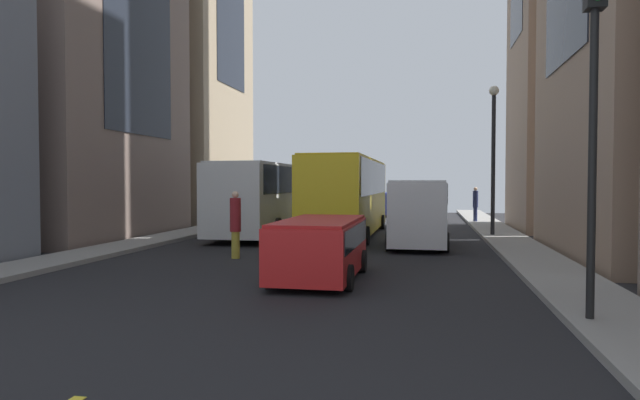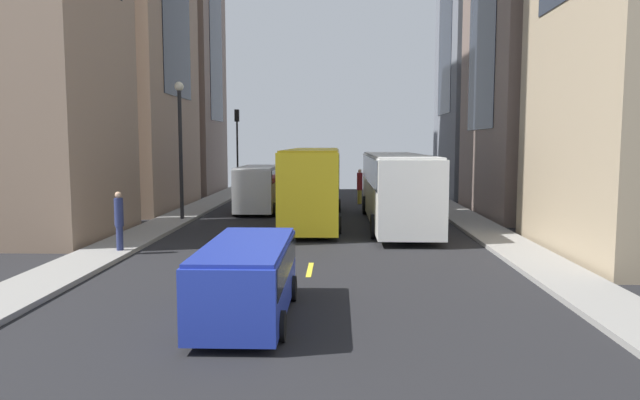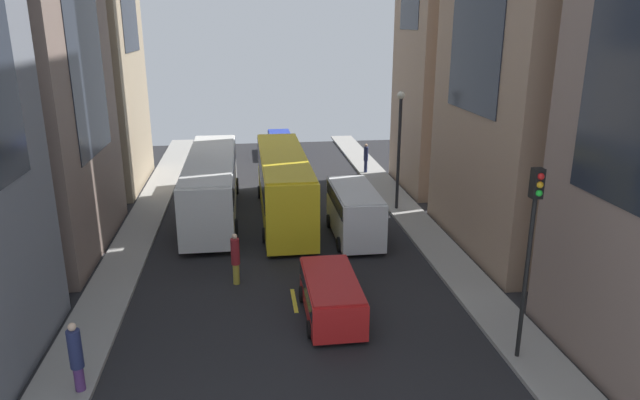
{
  "view_description": "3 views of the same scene",
  "coord_description": "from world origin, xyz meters",
  "px_view_note": "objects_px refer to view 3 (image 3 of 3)",
  "views": [
    {
      "loc": [
        3.97,
        -25.59,
        2.52
      ],
      "look_at": [
        -1.07,
        -0.28,
        1.66
      ],
      "focal_mm": 30.47,
      "sensor_mm": 36.0,
      "label": 1
    },
    {
      "loc": [
        -0.86,
        27.98,
        3.92
      ],
      "look_at": [
        -0.01,
        0.96,
        1.21
      ],
      "focal_mm": 32.43,
      "sensor_mm": 36.0,
      "label": 2
    },
    {
      "loc": [
        -1.64,
        -30.57,
        10.39
      ],
      "look_at": [
        1.86,
        -4.1,
        2.07
      ],
      "focal_mm": 32.06,
      "sensor_mm": 36.0,
      "label": 3
    }
  ],
  "objects_px": {
    "pedestrian_walking_far": "(366,157)",
    "pedestrian_waiting_curb": "(76,355)",
    "city_bus_white": "(212,180)",
    "car_blue_1": "(280,142)",
    "traffic_light_near_corner": "(532,231)",
    "delivery_van_white": "(355,209)",
    "car_red_0": "(331,294)",
    "streetcar_yellow": "(283,180)",
    "pedestrian_crossing_mid": "(235,257)"
  },
  "relations": [
    {
      "from": "pedestrian_waiting_curb",
      "to": "city_bus_white",
      "type": "bearing_deg",
      "value": 19.36
    },
    {
      "from": "pedestrian_waiting_curb",
      "to": "pedestrian_walking_far",
      "type": "bearing_deg",
      "value": 0.63
    },
    {
      "from": "city_bus_white",
      "to": "traffic_light_near_corner",
      "type": "height_order",
      "value": "traffic_light_near_corner"
    },
    {
      "from": "car_red_0",
      "to": "pedestrian_walking_far",
      "type": "height_order",
      "value": "pedestrian_walking_far"
    },
    {
      "from": "city_bus_white",
      "to": "pedestrian_waiting_curb",
      "type": "height_order",
      "value": "city_bus_white"
    },
    {
      "from": "car_blue_1",
      "to": "pedestrian_crossing_mid",
      "type": "height_order",
      "value": "pedestrian_crossing_mid"
    },
    {
      "from": "delivery_van_white",
      "to": "city_bus_white",
      "type": "bearing_deg",
      "value": 146.66
    },
    {
      "from": "city_bus_white",
      "to": "delivery_van_white",
      "type": "xyz_separation_m",
      "value": [
        7.2,
        -4.74,
        -0.5
      ]
    },
    {
      "from": "traffic_light_near_corner",
      "to": "car_red_0",
      "type": "bearing_deg",
      "value": 146.78
    },
    {
      "from": "pedestrian_walking_far",
      "to": "pedestrian_waiting_curb",
      "type": "bearing_deg",
      "value": 133.55
    },
    {
      "from": "car_red_0",
      "to": "pedestrian_crossing_mid",
      "type": "relative_size",
      "value": 1.97
    },
    {
      "from": "streetcar_yellow",
      "to": "pedestrian_waiting_curb",
      "type": "height_order",
      "value": "streetcar_yellow"
    },
    {
      "from": "delivery_van_white",
      "to": "pedestrian_crossing_mid",
      "type": "xyz_separation_m",
      "value": [
        -5.84,
        -4.55,
        -0.33
      ]
    },
    {
      "from": "streetcar_yellow",
      "to": "pedestrian_waiting_curb",
      "type": "relative_size",
      "value": 5.61
    },
    {
      "from": "streetcar_yellow",
      "to": "car_red_0",
      "type": "bearing_deg",
      "value": -85.5
    },
    {
      "from": "traffic_light_near_corner",
      "to": "pedestrian_crossing_mid",
      "type": "bearing_deg",
      "value": 142.64
    },
    {
      "from": "delivery_van_white",
      "to": "pedestrian_walking_far",
      "type": "bearing_deg",
      "value": 75.55
    },
    {
      "from": "car_red_0",
      "to": "pedestrian_waiting_curb",
      "type": "height_order",
      "value": "pedestrian_waiting_curb"
    },
    {
      "from": "traffic_light_near_corner",
      "to": "pedestrian_walking_far",
      "type": "bearing_deg",
      "value": 89.91
    },
    {
      "from": "delivery_van_white",
      "to": "pedestrian_crossing_mid",
      "type": "relative_size",
      "value": 2.41
    },
    {
      "from": "city_bus_white",
      "to": "streetcar_yellow",
      "type": "height_order",
      "value": "streetcar_yellow"
    },
    {
      "from": "delivery_van_white",
      "to": "pedestrian_waiting_curb",
      "type": "relative_size",
      "value": 2.46
    },
    {
      "from": "pedestrian_crossing_mid",
      "to": "car_blue_1",
      "type": "bearing_deg",
      "value": -4.47
    },
    {
      "from": "streetcar_yellow",
      "to": "pedestrian_walking_far",
      "type": "relative_size",
      "value": 5.92
    },
    {
      "from": "streetcar_yellow",
      "to": "pedestrian_crossing_mid",
      "type": "xyz_separation_m",
      "value": [
        -2.58,
        -8.33,
        -0.94
      ]
    },
    {
      "from": "car_red_0",
      "to": "pedestrian_waiting_curb",
      "type": "distance_m",
      "value": 8.73
    },
    {
      "from": "car_red_0",
      "to": "car_blue_1",
      "type": "relative_size",
      "value": 0.91
    },
    {
      "from": "delivery_van_white",
      "to": "pedestrian_crossing_mid",
      "type": "height_order",
      "value": "delivery_van_white"
    },
    {
      "from": "delivery_van_white",
      "to": "pedestrian_walking_far",
      "type": "height_order",
      "value": "delivery_van_white"
    },
    {
      "from": "car_red_0",
      "to": "pedestrian_crossing_mid",
      "type": "bearing_deg",
      "value": 136.95
    },
    {
      "from": "traffic_light_near_corner",
      "to": "pedestrian_waiting_curb",
      "type": "bearing_deg",
      "value": 179.99
    },
    {
      "from": "streetcar_yellow",
      "to": "pedestrian_walking_far",
      "type": "xyz_separation_m",
      "value": [
        6.44,
        8.58,
        -0.86
      ]
    },
    {
      "from": "delivery_van_white",
      "to": "traffic_light_near_corner",
      "type": "height_order",
      "value": "traffic_light_near_corner"
    },
    {
      "from": "streetcar_yellow",
      "to": "pedestrian_walking_far",
      "type": "bearing_deg",
      "value": 53.09
    },
    {
      "from": "city_bus_white",
      "to": "car_red_0",
      "type": "relative_size",
      "value": 2.93
    },
    {
      "from": "city_bus_white",
      "to": "traffic_light_near_corner",
      "type": "relative_size",
      "value": 2.06
    },
    {
      "from": "city_bus_white",
      "to": "delivery_van_white",
      "type": "distance_m",
      "value": 8.64
    },
    {
      "from": "streetcar_yellow",
      "to": "city_bus_white",
      "type": "bearing_deg",
      "value": 166.27
    },
    {
      "from": "pedestrian_waiting_curb",
      "to": "pedestrian_crossing_mid",
      "type": "bearing_deg",
      "value": -2.82
    },
    {
      "from": "pedestrian_crossing_mid",
      "to": "traffic_light_near_corner",
      "type": "distance_m",
      "value": 11.76
    },
    {
      "from": "pedestrian_waiting_curb",
      "to": "traffic_light_near_corner",
      "type": "bearing_deg",
      "value": -59.83
    },
    {
      "from": "delivery_van_white",
      "to": "traffic_light_near_corner",
      "type": "relative_size",
      "value": 0.86
    },
    {
      "from": "city_bus_white",
      "to": "car_blue_1",
      "type": "xyz_separation_m",
      "value": [
        4.76,
        14.83,
        -1.0
      ]
    },
    {
      "from": "city_bus_white",
      "to": "car_blue_1",
      "type": "bearing_deg",
      "value": 72.19
    },
    {
      "from": "pedestrian_walking_far",
      "to": "city_bus_white",
      "type": "bearing_deg",
      "value": 109.35
    },
    {
      "from": "streetcar_yellow",
      "to": "car_red_0",
      "type": "height_order",
      "value": "streetcar_yellow"
    },
    {
      "from": "car_red_0",
      "to": "city_bus_white",
      "type": "bearing_deg",
      "value": 111.14
    },
    {
      "from": "city_bus_white",
      "to": "streetcar_yellow",
      "type": "xyz_separation_m",
      "value": [
        3.94,
        -0.96,
        0.11
      ]
    },
    {
      "from": "pedestrian_waiting_curb",
      "to": "delivery_van_white",
      "type": "bearing_deg",
      "value": -11.87
    },
    {
      "from": "car_red_0",
      "to": "pedestrian_walking_far",
      "type": "distance_m",
      "value": 20.92
    }
  ]
}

